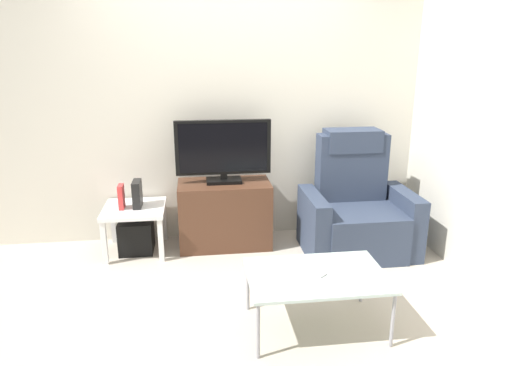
{
  "coord_description": "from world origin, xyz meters",
  "views": [
    {
      "loc": [
        -0.28,
        -3.18,
        1.81
      ],
      "look_at": [
        0.21,
        0.5,
        0.7
      ],
      "focal_mm": 32.2,
      "sensor_mm": 36.0,
      "label": 1
    }
  ],
  "objects_px": {
    "book_upright": "(121,197)",
    "coffee_table": "(316,277)",
    "subwoofer_box": "(136,236)",
    "cell_phone": "(314,272)",
    "television": "(223,150)",
    "recliner_armchair": "(356,210)",
    "game_console": "(137,194)",
    "side_table": "(135,214)",
    "tv_stand": "(225,214)"
  },
  "relations": [
    {
      "from": "cell_phone",
      "to": "television",
      "type": "bearing_deg",
      "value": 69.97
    },
    {
      "from": "television",
      "to": "subwoofer_box",
      "type": "xyz_separation_m",
      "value": [
        -0.81,
        -0.06,
        -0.76
      ]
    },
    {
      "from": "subwoofer_box",
      "to": "game_console",
      "type": "distance_m",
      "value": 0.4
    },
    {
      "from": "tv_stand",
      "to": "coffee_table",
      "type": "relative_size",
      "value": 0.94
    },
    {
      "from": "subwoofer_box",
      "to": "television",
      "type": "bearing_deg",
      "value": 4.14
    },
    {
      "from": "book_upright",
      "to": "coffee_table",
      "type": "relative_size",
      "value": 0.24
    },
    {
      "from": "game_console",
      "to": "television",
      "type": "bearing_deg",
      "value": 3.59
    },
    {
      "from": "side_table",
      "to": "recliner_armchair",
      "type": "bearing_deg",
      "value": -5.74
    },
    {
      "from": "recliner_armchair",
      "to": "tv_stand",
      "type": "bearing_deg",
      "value": 175.02
    },
    {
      "from": "tv_stand",
      "to": "subwoofer_box",
      "type": "height_order",
      "value": "tv_stand"
    },
    {
      "from": "tv_stand",
      "to": "recliner_armchair",
      "type": "xyz_separation_m",
      "value": [
        1.19,
        -0.24,
        0.07
      ]
    },
    {
      "from": "subwoofer_box",
      "to": "book_upright",
      "type": "relative_size",
      "value": 1.38
    },
    {
      "from": "subwoofer_box",
      "to": "cell_phone",
      "type": "height_order",
      "value": "cell_phone"
    },
    {
      "from": "book_upright",
      "to": "cell_phone",
      "type": "bearing_deg",
      "value": -43.6
    },
    {
      "from": "recliner_armchair",
      "to": "coffee_table",
      "type": "distance_m",
      "value": 1.36
    },
    {
      "from": "television",
      "to": "coffee_table",
      "type": "distance_m",
      "value": 1.62
    },
    {
      "from": "side_table",
      "to": "game_console",
      "type": "xyz_separation_m",
      "value": [
        0.03,
        0.01,
        0.19
      ]
    },
    {
      "from": "television",
      "to": "book_upright",
      "type": "bearing_deg",
      "value": -175.07
    },
    {
      "from": "recliner_armchair",
      "to": "subwoofer_box",
      "type": "bearing_deg",
      "value": -179.23
    },
    {
      "from": "tv_stand",
      "to": "television",
      "type": "xyz_separation_m",
      "value": [
        0.0,
        0.02,
        0.61
      ]
    },
    {
      "from": "coffee_table",
      "to": "game_console",
      "type": "bearing_deg",
      "value": 132.8
    },
    {
      "from": "coffee_table",
      "to": "tv_stand",
      "type": "bearing_deg",
      "value": 109.64
    },
    {
      "from": "side_table",
      "to": "cell_phone",
      "type": "height_order",
      "value": "side_table"
    },
    {
      "from": "tv_stand",
      "to": "subwoofer_box",
      "type": "bearing_deg",
      "value": -177.17
    },
    {
      "from": "television",
      "to": "cell_phone",
      "type": "distance_m",
      "value": 1.59
    },
    {
      "from": "tv_stand",
      "to": "recliner_armchair",
      "type": "distance_m",
      "value": 1.21
    },
    {
      "from": "recliner_armchair",
      "to": "coffee_table",
      "type": "relative_size",
      "value": 1.2
    },
    {
      "from": "subwoofer_box",
      "to": "cell_phone",
      "type": "xyz_separation_m",
      "value": [
        1.31,
        -1.36,
        0.25
      ]
    },
    {
      "from": "game_console",
      "to": "tv_stand",
      "type": "bearing_deg",
      "value": 2.22
    },
    {
      "from": "tv_stand",
      "to": "coffee_table",
      "type": "distance_m",
      "value": 1.51
    },
    {
      "from": "side_table",
      "to": "cell_phone",
      "type": "xyz_separation_m",
      "value": [
        1.31,
        -1.36,
        0.04
      ]
    },
    {
      "from": "tv_stand",
      "to": "side_table",
      "type": "height_order",
      "value": "tv_stand"
    },
    {
      "from": "side_table",
      "to": "book_upright",
      "type": "relative_size",
      "value": 2.5
    },
    {
      "from": "recliner_armchair",
      "to": "game_console",
      "type": "relative_size",
      "value": 4.52
    },
    {
      "from": "recliner_armchair",
      "to": "cell_phone",
      "type": "xyz_separation_m",
      "value": [
        -0.69,
        -1.16,
        0.02
      ]
    },
    {
      "from": "television",
      "to": "subwoofer_box",
      "type": "height_order",
      "value": "television"
    },
    {
      "from": "subwoofer_box",
      "to": "game_console",
      "type": "relative_size",
      "value": 1.25
    },
    {
      "from": "side_table",
      "to": "game_console",
      "type": "height_order",
      "value": "game_console"
    },
    {
      "from": "tv_stand",
      "to": "subwoofer_box",
      "type": "distance_m",
      "value": 0.83
    },
    {
      "from": "book_upright",
      "to": "cell_phone",
      "type": "distance_m",
      "value": 1.95
    },
    {
      "from": "side_table",
      "to": "coffee_table",
      "type": "xyz_separation_m",
      "value": [
        1.32,
        -1.38,
        0.01
      ]
    },
    {
      "from": "tv_stand",
      "to": "subwoofer_box",
      "type": "xyz_separation_m",
      "value": [
        -0.81,
        -0.04,
        -0.16
      ]
    },
    {
      "from": "side_table",
      "to": "television",
      "type": "bearing_deg",
      "value": 4.14
    },
    {
      "from": "tv_stand",
      "to": "cell_phone",
      "type": "bearing_deg",
      "value": -70.55
    },
    {
      "from": "television",
      "to": "coffee_table",
      "type": "height_order",
      "value": "television"
    },
    {
      "from": "coffee_table",
      "to": "cell_phone",
      "type": "bearing_deg",
      "value": 124.37
    },
    {
      "from": "television",
      "to": "game_console",
      "type": "height_order",
      "value": "television"
    },
    {
      "from": "tv_stand",
      "to": "game_console",
      "type": "height_order",
      "value": "game_console"
    },
    {
      "from": "television",
      "to": "coffee_table",
      "type": "relative_size",
      "value": 0.96
    },
    {
      "from": "recliner_armchair",
      "to": "side_table",
      "type": "height_order",
      "value": "recliner_armchair"
    }
  ]
}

